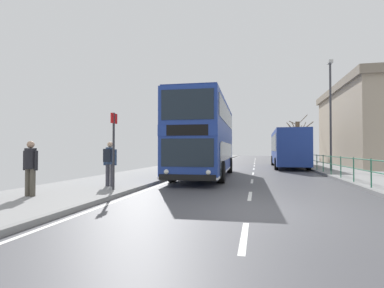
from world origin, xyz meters
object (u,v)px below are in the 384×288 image
Objects in this scene: double_decker_bus_main at (206,138)px; pedestrian_with_backpack at (110,160)px; bus_stop_sign_near at (114,142)px; background_bus_far_lane at (288,148)px; bare_tree_far_01 at (298,139)px; bare_tree_far_00 at (297,139)px; pedestrian_companion at (30,165)px; street_lamp_far_side at (330,107)px.

double_decker_bus_main reaches higher than pedestrian_with_backpack.
pedestrian_with_backpack is 1.24m from bus_stop_sign_near.
pedestrian_with_backpack is at bearing -114.13° from double_decker_bus_main.
bare_tree_far_01 is at bearing 78.43° from background_bus_far_lane.
bare_tree_far_00 reaches higher than background_bus_far_lane.
pedestrian_companion is at bearing -113.76° from double_decker_bus_main.
pedestrian_with_backpack is at bearing -133.30° from street_lamp_far_side.
bus_stop_sign_near is at bearing -113.67° from background_bus_far_lane.
street_lamp_far_side reaches higher than bare_tree_far_01.
bare_tree_far_01 is at bearing 71.08° from bus_stop_sign_near.
background_bus_far_lane is at bearing -99.65° from bare_tree_far_00.
bare_tree_far_00 is 1.24× the size of bare_tree_far_01.
pedestrian_companion is 0.26× the size of bare_tree_far_00.
pedestrian_with_backpack is 0.33× the size of bare_tree_far_01.
street_lamp_far_side is (10.01, 12.12, 2.72)m from bus_stop_sign_near.
bus_stop_sign_near is at bearing 47.27° from pedestrian_companion.
double_decker_bus_main reaches higher than bus_stop_sign_near.
double_decker_bus_main is 2.02× the size of bare_tree_far_01.
street_lamp_far_side reaches higher than bus_stop_sign_near.
bare_tree_far_00 is at bearing 71.61° from pedestrian_companion.
pedestrian_with_backpack is at bearing 67.06° from pedestrian_companion.
bare_tree_far_01 reaches higher than pedestrian_with_backpack.
street_lamp_far_side is at bearing 49.98° from pedestrian_companion.
double_decker_bus_main is at bearing -109.49° from bare_tree_far_01.
double_decker_bus_main is at bearing -117.69° from background_bus_far_lane.
bare_tree_far_00 is 6.36m from bare_tree_far_01.
background_bus_far_lane is 12.53m from bare_tree_far_01.
bus_stop_sign_near is at bearing -107.05° from double_decker_bus_main.
pedestrian_with_backpack is at bearing 125.40° from bus_stop_sign_near.
bus_stop_sign_near is (0.61, -0.85, 0.67)m from pedestrian_with_backpack.
double_decker_bus_main is 9.82m from pedestrian_companion.
background_bus_far_lane reaches higher than pedestrian_with_backpack.
double_decker_bus_main is 30.48m from bare_tree_far_00.
pedestrian_companion is at bearing -112.94° from pedestrian_with_backpack.
bus_stop_sign_near is at bearing -106.75° from bare_tree_far_00.
bare_tree_far_01 is (8.09, 22.86, 0.74)m from double_decker_bus_main.
bare_tree_far_01 is (2.50, 12.21, 1.25)m from background_bus_far_lane.
pedestrian_with_backpack is 15.85m from street_lamp_far_side.
double_decker_bus_main reaches higher than background_bus_far_lane.
bus_stop_sign_near is (-7.74, -17.65, 0.09)m from background_bus_far_lane.
bare_tree_far_01 reaches higher than double_decker_bus_main.
bare_tree_far_00 reaches higher than double_decker_bus_main.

